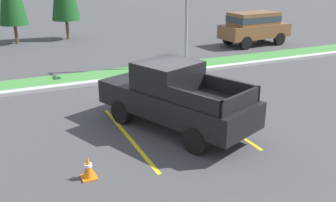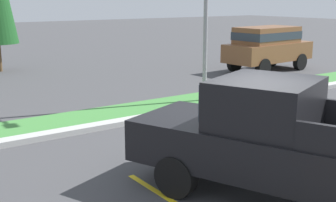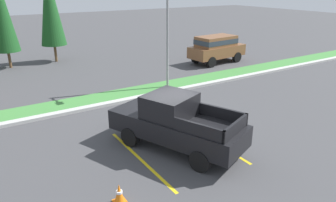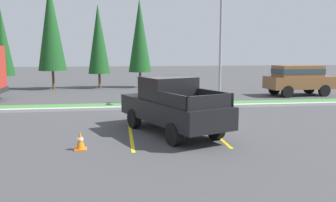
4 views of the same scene
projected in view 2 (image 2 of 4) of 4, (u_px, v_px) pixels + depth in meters
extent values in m
plane|color=#424244|center=(256.00, 183.00, 8.53)|extent=(120.00, 120.00, 0.00)
cube|color=yellow|center=(332.00, 179.00, 8.71)|extent=(0.12, 4.80, 0.01)
cube|color=#B2B2AD|center=(126.00, 122.00, 12.51)|extent=(56.00, 0.40, 0.15)
cube|color=#42843D|center=(107.00, 115.00, 13.40)|extent=(56.00, 1.80, 0.06)
cylinder|color=black|center=(176.00, 176.00, 7.89)|extent=(0.55, 0.81, 0.76)
cylinder|color=black|center=(220.00, 149.00, 9.28)|extent=(0.55, 0.81, 0.76)
cube|color=black|center=(280.00, 152.00, 7.65)|extent=(3.72, 5.53, 0.76)
cube|color=black|center=(265.00, 104.00, 7.63)|extent=(2.23, 2.15, 0.84)
cube|color=#2D3842|center=(222.00, 95.00, 8.06)|extent=(1.52, 0.67, 0.63)
cube|color=silver|center=(156.00, 140.00, 9.06)|extent=(1.73, 0.83, 0.28)
cylinder|color=black|center=(272.00, 58.00, 23.07)|extent=(0.82, 0.33, 0.80)
cylinder|color=black|center=(300.00, 62.00, 21.80)|extent=(0.82, 0.33, 0.80)
cylinder|color=black|center=(235.00, 63.00, 21.33)|extent=(0.82, 0.33, 0.80)
cylinder|color=black|center=(263.00, 67.00, 20.06)|extent=(0.82, 0.33, 0.80)
cube|color=brown|center=(268.00, 52.00, 21.45)|extent=(4.74, 2.21, 0.84)
cube|color=brown|center=(267.00, 35.00, 21.18)|extent=(3.23, 1.93, 0.76)
cube|color=#2D3842|center=(267.00, 35.00, 21.18)|extent=(3.27, 1.97, 0.36)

